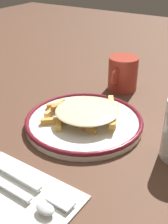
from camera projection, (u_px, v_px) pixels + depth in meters
ground_plane at (84, 125)px, 0.67m from camera, size 2.60×2.60×0.00m
plate at (84, 121)px, 0.66m from camera, size 0.27×0.27×0.02m
fries_heap at (85, 112)px, 0.65m from camera, size 0.23×0.22×0.03m
napkin at (14, 194)px, 0.47m from camera, size 0.14×0.22×0.01m
fork at (31, 184)px, 0.49m from camera, size 0.03×0.18×0.01m
spoon at (29, 200)px, 0.45m from camera, size 0.02×0.15×0.01m
coffee_mug at (123, 74)px, 0.82m from camera, size 0.11×0.08×0.09m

